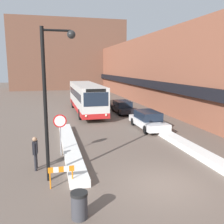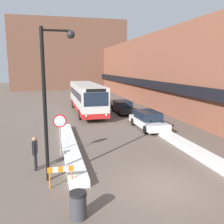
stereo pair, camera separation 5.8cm
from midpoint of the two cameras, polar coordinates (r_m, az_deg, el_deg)
ground_plane at (r=11.58m, az=11.93°, el=-16.13°), size 160.00×160.00×0.00m
building_row_right at (r=36.37m, az=9.93°, el=9.24°), size 5.50×60.00×9.16m
building_backdrop_far at (r=60.87m, az=-9.77°, el=12.69°), size 26.00×8.00×15.70m
snow_bank_left at (r=16.19m, az=-9.56°, el=-7.63°), size 0.90×11.01×0.35m
snow_bank_right at (r=17.49m, az=15.06°, el=-6.48°), size 0.90×11.92×0.36m
city_bus at (r=28.28m, az=-5.80°, el=3.41°), size 2.59×12.33×3.25m
parked_car_front at (r=21.07m, az=8.33°, el=-1.81°), size 1.85×4.84×1.47m
parked_car_middle at (r=28.03m, az=2.55°, el=1.19°), size 1.83×4.73×1.37m
stop_sign at (r=14.65m, az=-11.71°, el=-3.10°), size 0.76×0.08×2.44m
street_lamp at (r=11.09m, az=-13.72°, el=5.06°), size 1.46×0.36×6.76m
pedestrian at (r=13.13m, az=-17.09°, el=-8.31°), size 0.24×0.55×1.71m
trash_bin at (r=9.11m, az=-7.51°, el=-20.34°), size 0.59×0.59×0.95m
construction_barricade at (r=11.14m, az=-11.50°, el=-13.43°), size 1.10×0.06×0.94m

